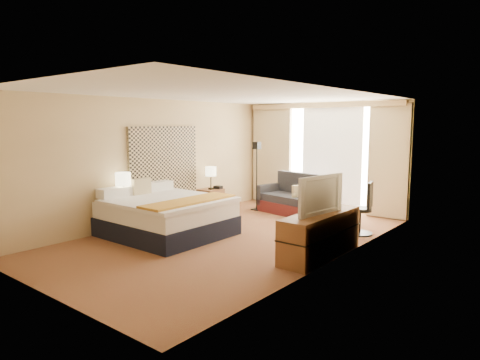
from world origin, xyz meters
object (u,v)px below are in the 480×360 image
Objects in this scene: nightstand_right at (211,200)px; lamp_right at (211,172)px; nightstand_left at (123,218)px; desk_chair at (363,211)px; loveseat at (293,200)px; lamp_left at (123,180)px; television at (315,194)px; bed at (166,216)px; media_dresser at (320,235)px; floor_lamp at (257,162)px.

lamp_right is at bearing -40.17° from nightstand_right.
desk_chair reaches higher than nightstand_left.
loveseat is 2.63× the size of lamp_left.
nightstand_left is 0.52× the size of television.
television is (2.05, -2.65, 0.70)m from loveseat.
bed is at bearing -69.82° from lamp_right.
desk_chair is (2.86, 2.35, 0.08)m from bed.
floor_lamp reaches higher than media_dresser.
nightstand_right is at bearing 74.50° from television.
floor_lamp is at bearing -154.91° from loveseat.
floor_lamp is (0.72, 0.86, 0.89)m from nightstand_right.
nightstand_left is 3.94m from loveseat.
lamp_left is 2.43m from lamp_right.
lamp_right is (-3.65, 1.40, 0.62)m from media_dresser.
nightstand_left is at bearing -90.00° from nightstand_right.
nightstand_right is (0.00, 2.50, 0.00)m from nightstand_left.
nightstand_left and nightstand_right have the same top height.
floor_lamp is at bearing 77.92° from nightstand_left.
lamp_left is at bearing -89.42° from nightstand_right.
television is (3.60, -1.50, 0.04)m from lamp_right.
loveseat reaches higher than nightstand_right.
bed is 2.07× the size of desk_chair.
media_dresser is 0.86× the size of bed.
bed reaches higher than desk_chair.
desk_chair is (3.67, 0.25, 0.17)m from nightstand_right.
nightstand_right is 4.03m from television.
media_dresser is 1.12× the size of loveseat.
floor_lamp is 1.57× the size of television.
floor_lamp is (0.72, 3.36, 0.89)m from nightstand_left.
bed is 3.89× the size of lamp_right.
nightstand_right is at bearing 158.60° from media_dresser.
bed is 3.41× the size of lamp_left.
media_dresser is (3.70, -1.45, 0.07)m from nightstand_right.
bed is at bearing -68.93° from nightstand_right.
nightstand_right is 2.59m from lamp_left.
television reaches higher than nightstand_left.
lamp_left is at bearing -156.65° from desk_chair.
lamp_right is (-0.67, -0.91, -0.20)m from floor_lamp.
lamp_left is (-0.78, -0.37, 0.65)m from bed.
television reaches higher than nightstand_right.
floor_lamp is (-0.09, 2.96, 0.80)m from bed.
television is (3.65, 0.95, 0.73)m from nightstand_left.
loveseat is (-2.10, 2.55, -0.04)m from media_dresser.
nightstand_right is 0.33× the size of floor_lamp.
nightstand_left is 4.59m from desk_chair.
desk_chair is 1.65× the size of lamp_left.
nightstand_right is 3.69m from desk_chair.
lamp_right reaches higher than loveseat.
lamp_left is (-3.67, -1.02, 0.67)m from media_dresser.
nightstand_left is 0.90× the size of lamp_left.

